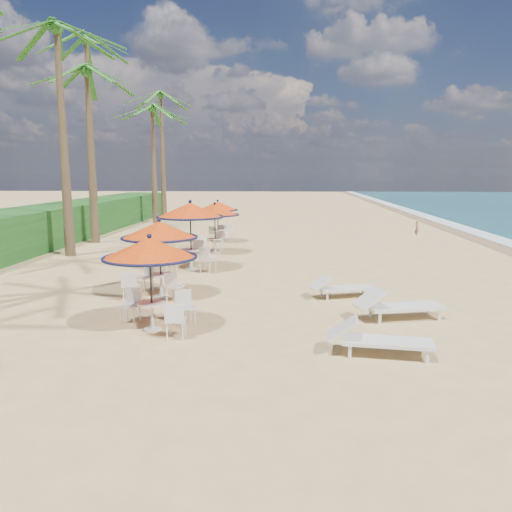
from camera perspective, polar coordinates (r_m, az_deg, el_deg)
The scene contains 16 objects.
ground at distance 10.97m, azimuth 12.14°, elevation -9.13°, with size 160.00×160.00×0.00m, color tan.
scrub_hedge at distance 24.50m, azimuth -25.39°, elevation 2.62°, with size 3.00×40.00×1.80m, color #194716.
station_0 at distance 11.12m, azimuth -11.80°, elevation -0.43°, with size 2.08×2.08×2.17m.
station_1 at distance 14.09m, azimuth -11.15°, elevation 1.85°, with size 2.13×2.13×2.23m.
station_2 at distance 17.90m, azimuth -7.50°, elevation 4.24°, with size 2.41×2.44×2.51m.
station_3 at distance 21.50m, azimuth -4.80°, elevation 4.75°, with size 2.11×2.12×2.20m.
station_4 at distance 25.07m, azimuth -4.33°, elevation 5.16°, with size 2.04×2.04×2.13m.
lounger_near at distance 9.94m, azimuth 13.59°, elevation -9.14°, with size 2.05×0.87×0.71m.
lounger_mid at distance 12.38m, azimuth 15.73°, elevation -5.39°, with size 2.23×1.16×0.76m.
lounger_far at distance 14.17m, azimuth 9.52°, elevation -3.51°, with size 1.88×1.06×0.64m.
palm_3 at distance 22.72m, azimuth -21.77°, elevation 21.75°, with size 5.00×5.00×9.32m.
palm_4 at distance 26.26m, azimuth -18.76°, elevation 18.28°, with size 5.00×5.00×8.42m.
palm_5 at distance 31.59m, azimuth -18.82°, elevation 21.18°, with size 5.00×5.00×11.01m.
palm_6 at distance 35.41m, azimuth -11.79°, elevation 15.44°, with size 5.00×5.00×7.94m.
palm_7 at distance 39.75m, azimuth -10.81°, elevation 16.83°, with size 5.00×5.00×9.42m.
person at distance 28.87m, azimuth 17.91°, elevation 3.06°, with size 0.32×0.21×0.87m, color brown.
Camera 1 is at (-1.62, -10.27, 3.48)m, focal length 35.00 mm.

